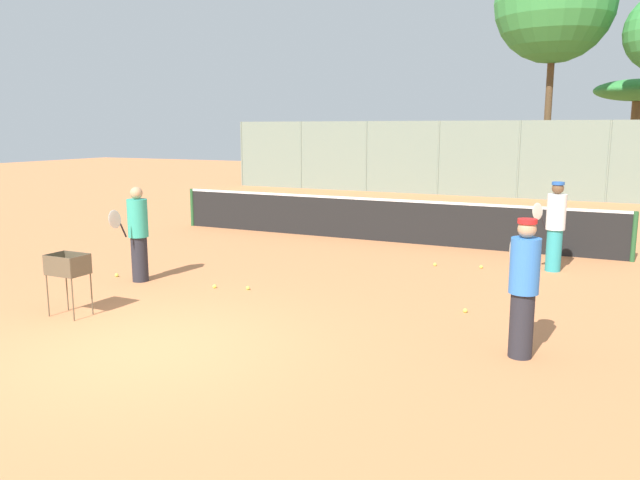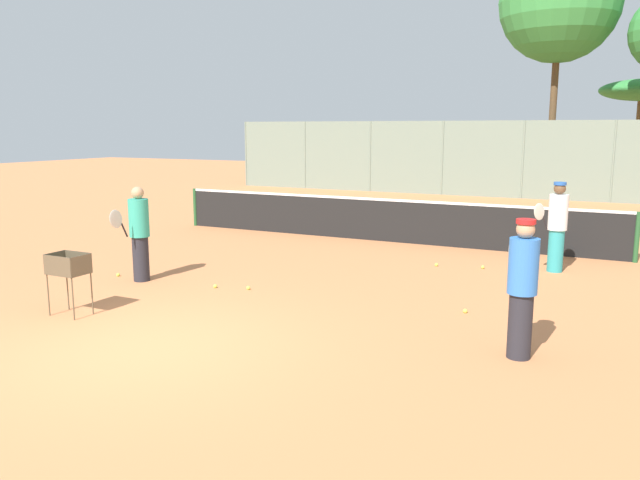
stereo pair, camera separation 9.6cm
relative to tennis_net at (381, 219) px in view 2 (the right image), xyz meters
The scene contains 16 objects.
ground_plane 8.60m from the tennis_net, 90.00° to the right, with size 80.00×80.00×0.00m, color #D37F4C.
tennis_net is the anchor object (origin of this frame).
back_fence 11.54m from the tennis_net, 90.00° to the left, with size 22.87×0.08×3.09m.
tree_0 16.42m from the tennis_net, 80.95° to the left, with size 4.94×4.94×10.42m.
player_white_outfit 6.33m from the tennis_net, 113.06° to the right, with size 0.36×0.92×1.74m.
player_red_cap 4.59m from the tennis_net, 21.11° to the right, with size 0.60×0.81×1.76m.
player_yellow_shirt 8.08m from the tennis_net, 57.11° to the right, with size 0.49×0.85×1.72m.
ball_cart 8.17m from the tennis_net, 103.79° to the right, with size 0.56×0.41×0.94m.
tennis_ball_0 6.56m from the tennis_net, 118.43° to the right, with size 0.07×0.07×0.07m, color #D1E54C.
tennis_ball_1 3.62m from the tennis_net, 34.35° to the right, with size 0.07×0.07×0.07m, color #D1E54C.
tennis_ball_2 5.53m from the tennis_net, 93.71° to the right, with size 0.07×0.07×0.07m, color #D1E54C.
tennis_ball_3 5.76m from the tennis_net, 99.49° to the right, with size 0.07×0.07×0.07m, color #D1E54C.
tennis_ball_4 7.47m from the tennis_net, 137.38° to the right, with size 0.07×0.07×0.07m, color #D1E54C.
tennis_ball_5 6.23m from the tennis_net, 57.19° to the right, with size 0.07×0.07×0.07m, color #D1E54C.
tennis_ball_6 4.49m from the tennis_net, 26.96° to the right, with size 0.07×0.07×0.07m, color #D1E54C.
tennis_ball_7 3.07m from the tennis_net, 46.99° to the right, with size 0.07×0.07×0.07m, color #D1E54C.
Camera 2 is at (5.43, -5.81, 2.77)m, focal length 35.00 mm.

